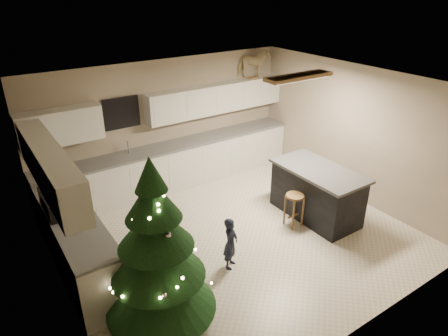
{
  "coord_description": "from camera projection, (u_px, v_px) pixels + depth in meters",
  "views": [
    {
      "loc": [
        -3.34,
        -4.59,
        4.01
      ],
      "look_at": [
        0.0,
        0.35,
        1.15
      ],
      "focal_mm": 32.0,
      "sensor_mm": 36.0,
      "label": 1
    }
  ],
  "objects": [
    {
      "name": "cabinetry",
      "position": [
        143.0,
        174.0,
        7.29
      ],
      "size": [
        5.5,
        3.2,
        2.0
      ],
      "color": "silver",
      "rests_on": "ground_plane"
    },
    {
      "name": "ground_plane",
      "position": [
        235.0,
        236.0,
        6.85
      ],
      "size": [
        5.5,
        5.5,
        0.0
      ],
      "primitive_type": "plane",
      "color": "beige"
    },
    {
      "name": "rocking_horse",
      "position": [
        253.0,
        64.0,
        8.64
      ],
      "size": [
        0.76,
        0.52,
        0.61
      ],
      "rotation": [
        0.0,
        0.0,
        1.25
      ],
      "color": "brown",
      "rests_on": "cabinetry"
    },
    {
      "name": "island",
      "position": [
        316.0,
        192.0,
        7.23
      ],
      "size": [
        0.9,
        1.7,
        0.95
      ],
      "color": "black",
      "rests_on": "ground_plane"
    },
    {
      "name": "bar_stool",
      "position": [
        294.0,
        202.0,
        6.96
      ],
      "size": [
        0.32,
        0.32,
        0.61
      ],
      "rotation": [
        0.0,
        0.0,
        -0.26
      ],
      "color": "brown",
      "rests_on": "ground_plane"
    },
    {
      "name": "room_shell",
      "position": [
        238.0,
        140.0,
        6.1
      ],
      "size": [
        5.52,
        5.02,
        2.61
      ],
      "color": "tan",
      "rests_on": "ground_plane"
    },
    {
      "name": "christmas_tree",
      "position": [
        158.0,
        260.0,
        4.78
      ],
      "size": [
        1.44,
        1.4,
        2.31
      ],
      "rotation": [
        0.0,
        0.0,
        -0.25
      ],
      "color": "#3F2816",
      "rests_on": "ground_plane"
    },
    {
      "name": "toddler",
      "position": [
        231.0,
        243.0,
        5.95
      ],
      "size": [
        0.37,
        0.35,
        0.84
      ],
      "primitive_type": "imported",
      "rotation": [
        0.0,
        0.0,
        0.66
      ],
      "color": "black",
      "rests_on": "ground_plane"
    }
  ]
}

